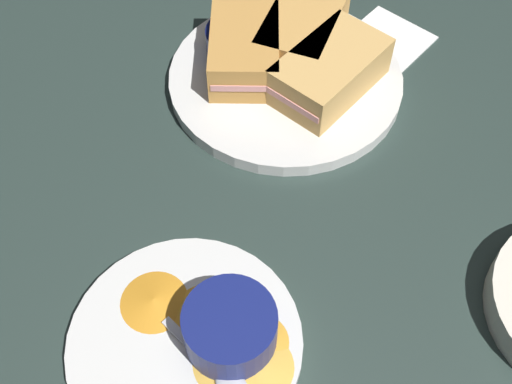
# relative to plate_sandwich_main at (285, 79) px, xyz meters

# --- Properties ---
(ground_plane) EXTENTS (1.10, 1.10, 0.03)m
(ground_plane) POSITION_rel_plate_sandwich_main_xyz_m (0.10, 0.11, -0.02)
(ground_plane) COLOR #283833
(plate_sandwich_main) EXTENTS (0.27, 0.27, 0.02)m
(plate_sandwich_main) POSITION_rel_plate_sandwich_main_xyz_m (0.00, 0.00, 0.00)
(plate_sandwich_main) COLOR silver
(plate_sandwich_main) RESTS_ON ground_plane
(sandwich_half_near) EXTENTS (0.14, 0.09, 0.05)m
(sandwich_half_near) POSITION_rel_plate_sandwich_main_xyz_m (-0.02, 0.05, 0.03)
(sandwich_half_near) COLOR tan
(sandwich_half_near) RESTS_ON plate_sandwich_main
(sandwich_half_far) EXTENTS (0.15, 0.13, 0.05)m
(sandwich_half_far) POSITION_rel_plate_sandwich_main_xyz_m (-0.05, -0.02, 0.03)
(sandwich_half_far) COLOR tan
(sandwich_half_far) RESTS_ON plate_sandwich_main
(sandwich_half_extra) EXTENTS (0.14, 0.15, 0.05)m
(sandwich_half_extra) POSITION_rel_plate_sandwich_main_xyz_m (0.02, -0.05, 0.03)
(sandwich_half_extra) COLOR #C68C42
(sandwich_half_extra) RESTS_ON plate_sandwich_main
(ramekin_dark_sauce) EXTENTS (0.08, 0.08, 0.04)m
(ramekin_dark_sauce) POSITION_rel_plate_sandwich_main_xyz_m (0.02, -0.06, 0.03)
(ramekin_dark_sauce) COLOR #0C144C
(ramekin_dark_sauce) RESTS_ON plate_sandwich_main
(spoon_by_dark_ramekin) EXTENTS (0.04, 0.10, 0.01)m
(spoon_by_dark_ramekin) POSITION_rel_plate_sandwich_main_xyz_m (0.00, 0.00, 0.01)
(spoon_by_dark_ramekin) COLOR silver
(spoon_by_dark_ramekin) RESTS_ON plate_sandwich_main
(plate_chips_companion) EXTENTS (0.20, 0.20, 0.02)m
(plate_chips_companion) POSITION_rel_plate_sandwich_main_xyz_m (0.29, 0.17, 0.00)
(plate_chips_companion) COLOR silver
(plate_chips_companion) RESTS_ON ground_plane
(ramekin_light_gravy) EXTENTS (0.08, 0.08, 0.04)m
(ramekin_light_gravy) POSITION_rel_plate_sandwich_main_xyz_m (0.25, 0.20, 0.03)
(ramekin_light_gravy) COLOR navy
(ramekin_light_gravy) RESTS_ON plate_chips_companion
(spoon_by_gravy_ramekin) EXTENTS (0.02, 0.10, 0.01)m
(spoon_by_gravy_ramekin) POSITION_rel_plate_sandwich_main_xyz_m (0.28, 0.22, 0.01)
(spoon_by_gravy_ramekin) COLOR silver
(spoon_by_gravy_ramekin) RESTS_ON plate_chips_companion
(plantain_chip_scatter) EXTENTS (0.11, 0.18, 0.01)m
(plantain_chip_scatter) POSITION_rel_plate_sandwich_main_xyz_m (0.26, 0.19, 0.01)
(plantain_chip_scatter) COLOR orange
(plantain_chip_scatter) RESTS_ON plate_chips_companion
(paper_napkin_folded) EXTENTS (0.12, 0.10, 0.00)m
(paper_napkin_folded) POSITION_rel_plate_sandwich_main_xyz_m (-0.13, 0.03, -0.01)
(paper_napkin_folded) COLOR white
(paper_napkin_folded) RESTS_ON ground_plane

